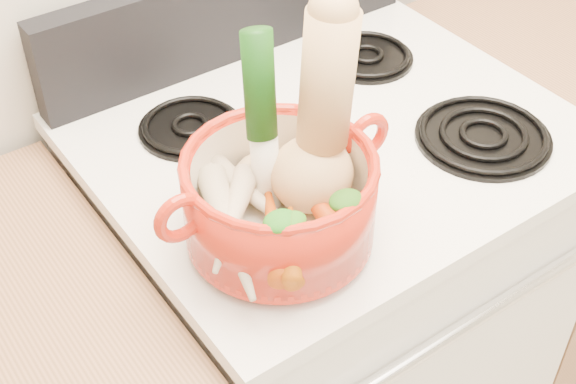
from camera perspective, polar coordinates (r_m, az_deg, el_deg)
stove_body at (r=1.68m, az=2.53°, el=-9.13°), size 0.76×0.65×0.92m
cooktop at (r=1.35m, az=3.12°, el=3.79°), size 0.78×0.67×0.03m
control_backsplash at (r=1.50m, az=-3.92°, el=12.71°), size 0.76×0.05×0.18m
oven_handle at (r=1.29m, az=12.29°, el=-9.42°), size 0.60×0.02×0.02m
burner_front_left at (r=1.15m, az=0.54°, el=-2.57°), size 0.22×0.22×0.02m
burner_front_right at (r=1.36m, az=13.73°, el=3.96°), size 0.22×0.22×0.02m
burner_back_left at (r=1.35m, az=-6.95°, el=4.69°), size 0.17×0.17×0.02m
burner_back_right at (r=1.53m, az=5.63°, el=9.63°), size 0.17×0.17×0.02m
dutch_oven at (r=1.09m, az=-0.61°, el=-0.51°), size 0.27×0.27×0.13m
pot_handle_left at (r=1.00m, az=-7.68°, el=-1.83°), size 0.07×0.02×0.07m
pot_handle_right at (r=1.13m, az=5.65°, el=4.01°), size 0.07×0.02×0.07m
squash at (r=1.05m, az=2.46°, el=5.58°), size 0.17×0.17×0.30m
leek at (r=1.05m, az=-1.71°, el=4.99°), size 0.07×0.09×0.28m
ginger at (r=1.15m, az=-2.08°, el=1.44°), size 0.10×0.08×0.05m
parsnip_0 at (r=1.08m, az=-3.86°, el=-1.92°), size 0.08×0.20×0.05m
parsnip_1 at (r=1.05m, az=-4.12°, el=-2.80°), size 0.11×0.22×0.06m
parsnip_2 at (r=1.10m, az=-2.36°, el=-0.25°), size 0.07×0.17×0.05m
parsnip_3 at (r=1.06m, az=-4.03°, el=-1.85°), size 0.15×0.15×0.05m
carrot_0 at (r=1.06m, az=-0.59°, el=-3.84°), size 0.07×0.14×0.04m
carrot_1 at (r=1.06m, az=-1.00°, el=-3.02°), size 0.11×0.16×0.05m
carrot_2 at (r=1.09m, az=1.82°, el=-0.73°), size 0.06×0.19×0.05m
carrot_3 at (r=1.03m, az=0.23°, el=-3.75°), size 0.09×0.12×0.04m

